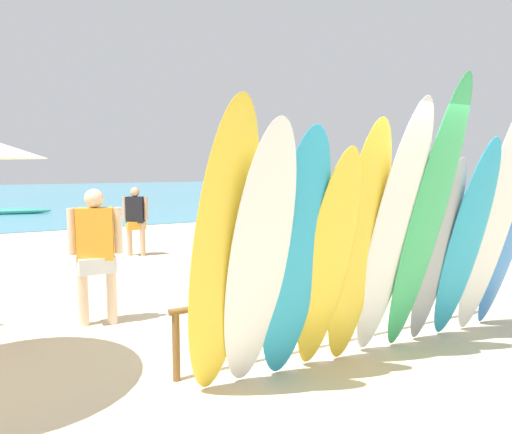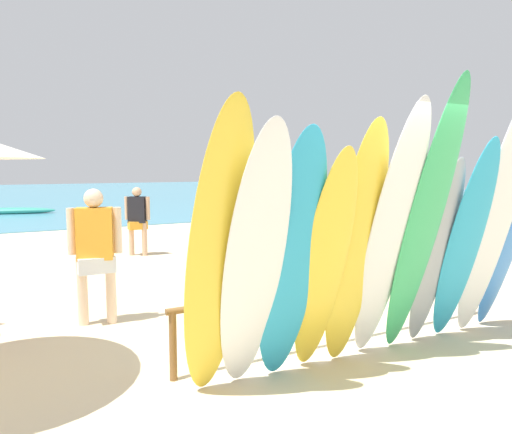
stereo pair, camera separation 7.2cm
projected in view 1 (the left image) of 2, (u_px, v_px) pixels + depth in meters
ground at (103, 219)px, 17.49m from camera, size 60.00×60.00×0.00m
ocean_water at (54, 194)px, 32.64m from camera, size 60.00×40.00×0.02m
surfboard_rack at (350, 293)px, 5.20m from camera, size 4.12×0.07×0.68m
surfboard_yellow_0 at (223, 254)px, 3.78m from camera, size 0.62×0.73×2.49m
surfboard_white_1 at (259, 262)px, 3.88m from camera, size 0.56×0.81×2.32m
surfboard_teal_2 at (295, 259)px, 4.09m from camera, size 0.57×0.69×2.28m
surfboard_yellow_3 at (327, 264)px, 4.27m from camera, size 0.51×0.77×2.12m
surfboard_yellow_4 at (359, 246)px, 4.46m from camera, size 0.57×0.63×2.38m
surfboard_white_5 at (392, 234)px, 4.58m from camera, size 0.52×0.85×2.57m
surfboard_green_6 at (427, 221)px, 4.69m from camera, size 0.53×0.89×2.80m
surfboard_grey_7 at (437, 253)px, 5.05m from camera, size 0.52×0.62×2.05m
surfboard_teal_8 at (466, 242)px, 5.11m from camera, size 0.54×0.77×2.25m
surfboard_white_9 at (496, 217)px, 5.20m from camera, size 0.61×0.88×2.78m
beachgoer_by_water at (136, 216)px, 10.24m from camera, size 0.48×0.37×1.49m
beachgoer_strolling at (96, 247)px, 5.74m from camera, size 0.61×0.32×1.67m
beachgoer_photographing at (227, 216)px, 9.31m from camera, size 0.43×0.55×1.66m
distant_boat at (4, 211)px, 19.07m from camera, size 3.59×1.43×0.28m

